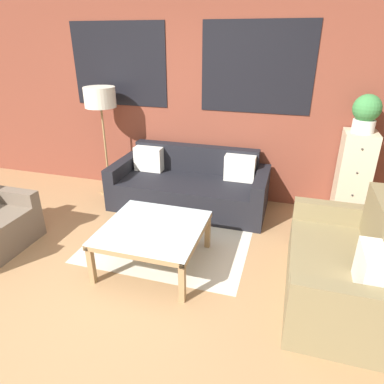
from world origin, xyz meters
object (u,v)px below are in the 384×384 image
(floor_lamp, at_px, (100,101))
(potted_plant, at_px, (366,112))
(drawer_cabinet, at_px, (352,178))
(couch_dark, at_px, (190,187))
(settee_vintage, at_px, (343,270))
(coffee_table, at_px, (153,232))

(floor_lamp, bearing_deg, potted_plant, 1.95)
(drawer_cabinet, relative_size, potted_plant, 2.67)
(couch_dark, height_order, settee_vintage, settee_vintage)
(settee_vintage, bearing_deg, drawer_cabinet, 82.38)
(settee_vintage, distance_m, drawer_cabinet, 1.64)
(coffee_table, distance_m, potted_plant, 2.74)
(couch_dark, xyz_separation_m, drawer_cabinet, (2.04, 0.20, 0.30))
(couch_dark, xyz_separation_m, floor_lamp, (-1.30, 0.09, 1.07))
(potted_plant, bearing_deg, floor_lamp, -178.05)
(couch_dark, height_order, potted_plant, potted_plant)
(coffee_table, distance_m, drawer_cabinet, 2.56)
(floor_lamp, xyz_separation_m, drawer_cabinet, (3.33, 0.11, -0.78))
(coffee_table, height_order, floor_lamp, floor_lamp)
(drawer_cabinet, bearing_deg, settee_vintage, -97.62)
(drawer_cabinet, bearing_deg, potted_plant, 90.00)
(couch_dark, bearing_deg, drawer_cabinet, 5.74)
(couch_dark, height_order, floor_lamp, floor_lamp)
(couch_dark, bearing_deg, potted_plant, 5.74)
(couch_dark, distance_m, floor_lamp, 1.69)
(settee_vintage, bearing_deg, couch_dark, 142.41)
(coffee_table, bearing_deg, settee_vintage, -0.55)
(coffee_table, relative_size, drawer_cabinet, 0.85)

